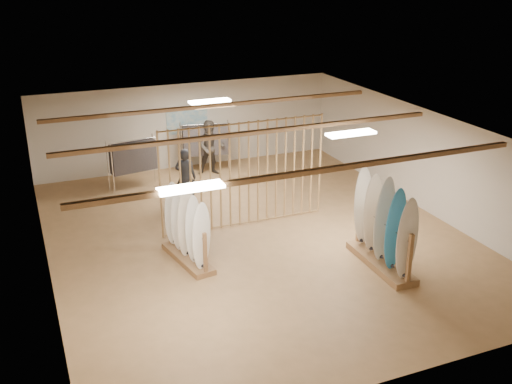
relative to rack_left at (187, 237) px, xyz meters
name	(u,v)px	position (x,y,z in m)	size (l,w,h in m)	color
floor	(256,236)	(1.98, 0.64, -0.61)	(12.00, 12.00, 0.00)	#AA8052
ceiling	(256,129)	(1.98, 0.64, 2.19)	(12.00, 12.00, 0.00)	gray
wall_back	(187,126)	(1.98, 6.64, 0.79)	(12.00, 12.00, 0.00)	beige
wall_front	(400,307)	(1.98, -5.36, 0.79)	(12.00, 12.00, 0.00)	beige
wall_left	(42,216)	(-3.02, 0.64, 0.79)	(12.00, 12.00, 0.00)	beige
wall_right	(424,160)	(6.98, 0.64, 0.79)	(12.00, 12.00, 0.00)	beige
ceiling_slats	(256,132)	(1.98, 0.64, 2.11)	(9.50, 6.12, 0.10)	olive
light_panels	(256,132)	(1.98, 0.64, 2.13)	(1.20, 0.35, 0.06)	white
bamboo_partition	(244,174)	(1.98, 1.44, 0.79)	(4.45, 0.05, 2.78)	tan
poster	(187,120)	(1.98, 6.62, 0.99)	(1.40, 0.03, 0.90)	teal
rack_left	(187,237)	(0.00, 0.00, 0.00)	(0.81, 1.93, 1.79)	olive
rack_right	(383,237)	(4.01, -1.90, 0.11)	(0.65, 2.23, 2.11)	olive
clothing_rack_a	(133,157)	(-0.16, 5.12, 0.42)	(1.46, 0.63, 1.59)	silver
clothing_rack_b	(205,140)	(2.33, 5.80, 0.48)	(1.54, 0.65, 1.67)	silver
shopper_a	(185,173)	(0.95, 3.36, 0.33)	(0.69, 0.46, 1.88)	#23252A
shopper_b	(211,144)	(2.42, 5.53, 0.41)	(0.98, 0.76, 2.03)	#2F2A24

